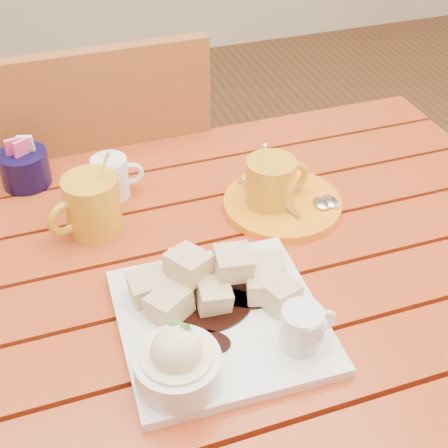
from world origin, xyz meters
name	(u,v)px	position (x,y,z in m)	size (l,w,h in m)	color
table	(196,320)	(0.00, 0.00, 0.64)	(1.20, 0.79, 0.75)	maroon
dessert_plate	(213,322)	(-0.01, -0.13, 0.78)	(0.28, 0.28, 0.11)	white
coffee_mug_left	(91,205)	(-0.12, 0.15, 0.80)	(0.12, 0.09, 0.15)	gold
coffee_mug_right	(272,184)	(0.17, 0.11, 0.80)	(0.12, 0.08, 0.14)	gold
cream_pitcher	(112,176)	(-0.07, 0.23, 0.79)	(0.09, 0.07, 0.08)	white
sugar_caddy	(24,167)	(-0.21, 0.32, 0.78)	(0.09, 0.09, 0.09)	black
orange_saucer	(283,203)	(0.19, 0.10, 0.76)	(0.20, 0.20, 0.02)	orange
chair_far	(102,204)	(-0.07, 0.52, 0.53)	(0.45, 0.45, 0.94)	brown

